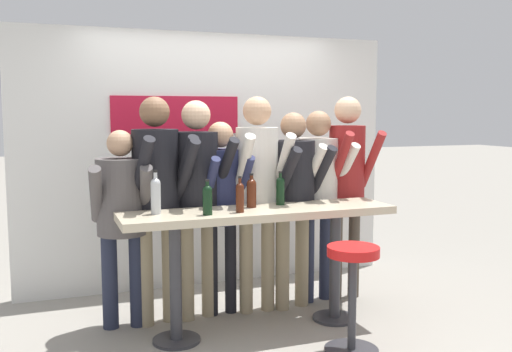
{
  "coord_description": "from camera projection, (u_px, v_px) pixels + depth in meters",
  "views": [
    {
      "loc": [
        -1.55,
        -4.08,
        1.72
      ],
      "look_at": [
        0.0,
        0.08,
        1.22
      ],
      "focal_mm": 40.0,
      "sensor_mm": 36.0,
      "label": 1
    }
  ],
  "objects": [
    {
      "name": "person_center_left",
      "position": [
        197.0,
        184.0,
        4.66
      ],
      "size": [
        0.49,
        0.61,
        1.82
      ],
      "rotation": [
        0.0,
        0.0,
        0.2
      ],
      "color": "gray",
      "rests_on": "ground_plane"
    },
    {
      "name": "person_rightmost",
      "position": [
        347.0,
        172.0,
        5.18
      ],
      "size": [
        0.4,
        0.55,
        1.86
      ],
      "rotation": [
        0.0,
        0.0,
        -0.03
      ],
      "color": "#473D33",
      "rests_on": "ground_plane"
    },
    {
      "name": "wine_bottle_3",
      "position": [
        156.0,
        194.0,
        4.19
      ],
      "size": [
        0.07,
        0.07,
        0.33
      ],
      "color": "#B7BCC1",
      "rests_on": "tasting_table"
    },
    {
      "name": "wine_bottle_2",
      "position": [
        240.0,
        196.0,
        4.26
      ],
      "size": [
        0.06,
        0.06,
        0.27
      ],
      "color": "#4C1E0F",
      "rests_on": "tasting_table"
    },
    {
      "name": "person_right",
      "position": [
        294.0,
        189.0,
        4.93
      ],
      "size": [
        0.51,
        0.61,
        1.72
      ],
      "rotation": [
        0.0,
        0.0,
        0.18
      ],
      "color": "gray",
      "rests_on": "ground_plane"
    },
    {
      "name": "wine_bottle_1",
      "position": [
        280.0,
        189.0,
        4.6
      ],
      "size": [
        0.07,
        0.07,
        0.27
      ],
      "color": "black",
      "rests_on": "tasting_table"
    },
    {
      "name": "wine_bottle_0",
      "position": [
        207.0,
        198.0,
        4.15
      ],
      "size": [
        0.07,
        0.07,
        0.26
      ],
      "color": "black",
      "rests_on": "tasting_table"
    },
    {
      "name": "ground_plane",
      "position": [
        259.0,
        330.0,
        4.53
      ],
      "size": [
        40.0,
        40.0,
        0.0
      ],
      "primitive_type": "plane",
      "color": "gray"
    },
    {
      "name": "tasting_table",
      "position": [
        259.0,
        231.0,
        4.44
      ],
      "size": [
        2.16,
        0.52,
        0.97
      ],
      "color": "beige",
      "rests_on": "ground_plane"
    },
    {
      "name": "bar_stool",
      "position": [
        353.0,
        282.0,
        4.05
      ],
      "size": [
        0.39,
        0.39,
        0.78
      ],
      "color": "#333338",
      "rests_on": "ground_plane"
    },
    {
      "name": "person_left",
      "position": [
        156.0,
        184.0,
        4.54
      ],
      "size": [
        0.51,
        0.63,
        1.84
      ],
      "rotation": [
        0.0,
        0.0,
        0.19
      ],
      "color": "gray",
      "rests_on": "ground_plane"
    },
    {
      "name": "person_center_right",
      "position": [
        257.0,
        179.0,
        4.82
      ],
      "size": [
        0.44,
        0.57,
        1.85
      ],
      "rotation": [
        0.0,
        0.0,
        -0.03
      ],
      "color": "gray",
      "rests_on": "ground_plane"
    },
    {
      "name": "person_center",
      "position": [
        221.0,
        195.0,
        4.77
      ],
      "size": [
        0.38,
        0.5,
        1.64
      ],
      "rotation": [
        0.0,
        0.0,
        0.05
      ],
      "color": "black",
      "rests_on": "ground_plane"
    },
    {
      "name": "person_far_left",
      "position": [
        122.0,
        208.0,
        4.48
      ],
      "size": [
        0.5,
        0.57,
        1.58
      ],
      "rotation": [
        0.0,
        0.0,
        -0.12
      ],
      "color": "#23283D",
      "rests_on": "ground_plane"
    },
    {
      "name": "back_wall",
      "position": [
        210.0,
        160.0,
        5.69
      ],
      "size": [
        3.76,
        0.12,
        2.49
      ],
      "color": "silver",
      "rests_on": "ground_plane"
    },
    {
      "name": "wine_bottle_4",
      "position": [
        251.0,
        192.0,
        4.48
      ],
      "size": [
        0.08,
        0.08,
        0.27
      ],
      "color": "#4C1E0F",
      "rests_on": "tasting_table"
    },
    {
      "name": "person_far_right",
      "position": [
        318.0,
        184.0,
        5.12
      ],
      "size": [
        0.48,
        0.59,
        1.73
      ],
      "rotation": [
        0.0,
        0.0,
        0.15
      ],
      "color": "#23283D",
      "rests_on": "ground_plane"
    }
  ]
}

